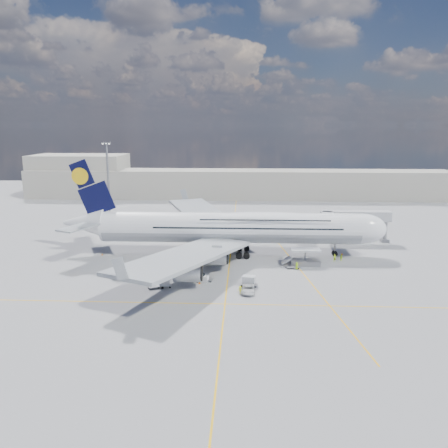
{
  "coord_description": "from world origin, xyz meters",
  "views": [
    {
      "loc": [
        3.09,
        -91.44,
        30.56
      ],
      "look_at": [
        -1.46,
        8.0,
        8.06
      ],
      "focal_mm": 35.0,
      "sensor_mm": 36.0,
      "label": 1
    }
  ],
  "objects_px": {
    "dolly_row_b": "(165,283)",
    "dolly_nose_near": "(293,267)",
    "service_van": "(248,289)",
    "cone_wing_left_outer": "(202,232)",
    "catering_truck_outer": "(196,220)",
    "crew_tug": "(240,290)",
    "dolly_row_c": "(204,279)",
    "crew_nose": "(335,258)",
    "airliner": "(232,227)",
    "dolly_nose_far": "(249,281)",
    "baggage_tug": "(202,278)",
    "catering_truck_inner": "(206,236)",
    "crew_loader": "(341,258)",
    "jet_bridge": "(346,219)",
    "cone_nose": "(342,254)",
    "cone_wing_left_inner": "(185,240)",
    "cone_wing_right_inner": "(195,274)",
    "crew_van": "(297,266)",
    "dolly_back": "(120,275)",
    "cone_wing_right_outer": "(199,282)",
    "cone_tail": "(102,254)",
    "dolly_row_a": "(156,286)",
    "cargo_loader": "(304,259)",
    "light_mast": "(108,181)",
    "crew_wing": "(156,260)"
  },
  "relations": [
    {
      "from": "cone_nose",
      "to": "cone_wing_left_inner",
      "type": "xyz_separation_m",
      "value": [
        -39.62,
        11.6,
        0.02
      ]
    },
    {
      "from": "crew_wing",
      "to": "cone_wing_left_inner",
      "type": "relative_size",
      "value": 2.81
    },
    {
      "from": "dolly_row_a",
      "to": "dolly_nose_near",
      "type": "relative_size",
      "value": 1.26
    },
    {
      "from": "cone_tail",
      "to": "baggage_tug",
      "type": "bearing_deg",
      "value": -33.54
    },
    {
      "from": "dolly_nose_far",
      "to": "airliner",
      "type": "bearing_deg",
      "value": 110.67
    },
    {
      "from": "cargo_loader",
      "to": "crew_tug",
      "type": "height_order",
      "value": "cargo_loader"
    },
    {
      "from": "cone_wing_left_inner",
      "to": "cone_wing_right_inner",
      "type": "xyz_separation_m",
      "value": [
        5.84,
        -28.02,
        -0.02
      ]
    },
    {
      "from": "dolly_nose_near",
      "to": "service_van",
      "type": "bearing_deg",
      "value": -128.54
    },
    {
      "from": "cone_wing_left_outer",
      "to": "cone_wing_right_inner",
      "type": "xyz_separation_m",
      "value": [
        2.12,
        -36.52,
        0.01
      ]
    },
    {
      "from": "catering_truck_outer",
      "to": "crew_tug",
      "type": "distance_m",
      "value": 57.86
    },
    {
      "from": "catering_truck_outer",
      "to": "crew_nose",
      "type": "xyz_separation_m",
      "value": [
        35.72,
        -35.32,
        -0.98
      ]
    },
    {
      "from": "airliner",
      "to": "service_van",
      "type": "distance_m",
      "value": 25.59
    },
    {
      "from": "cargo_loader",
      "to": "dolly_back",
      "type": "height_order",
      "value": "cargo_loader"
    },
    {
      "from": "dolly_row_c",
      "to": "crew_nose",
      "type": "distance_m",
      "value": 32.17
    },
    {
      "from": "dolly_row_a",
      "to": "dolly_nose_near",
      "type": "xyz_separation_m",
      "value": [
        27.55,
        13.04,
        -0.05
      ]
    },
    {
      "from": "catering_truck_inner",
      "to": "crew_loader",
      "type": "height_order",
      "value": "catering_truck_inner"
    },
    {
      "from": "baggage_tug",
      "to": "catering_truck_inner",
      "type": "height_order",
      "value": "catering_truck_inner"
    },
    {
      "from": "dolly_row_b",
      "to": "dolly_nose_near",
      "type": "distance_m",
      "value": 28.94
    },
    {
      "from": "cone_wing_right_inner",
      "to": "dolly_back",
      "type": "bearing_deg",
      "value": -169.02
    },
    {
      "from": "jet_bridge",
      "to": "cone_nose",
      "type": "xyz_separation_m",
      "value": [
        -2.83,
        -9.96,
        -6.56
      ]
    },
    {
      "from": "crew_wing",
      "to": "cone_wing_left_outer",
      "type": "xyz_separation_m",
      "value": [
        7.83,
        28.65,
        -0.62
      ]
    },
    {
      "from": "service_van",
      "to": "cone_tail",
      "type": "relative_size",
      "value": 9.47
    },
    {
      "from": "dolly_back",
      "to": "cone_nose",
      "type": "height_order",
      "value": "dolly_back"
    },
    {
      "from": "cone_wing_right_inner",
      "to": "cone_wing_right_outer",
      "type": "relative_size",
      "value": 1.02
    },
    {
      "from": "dolly_back",
      "to": "dolly_nose_far",
      "type": "xyz_separation_m",
      "value": [
        26.19,
        -2.7,
        0.15
      ]
    },
    {
      "from": "light_mast",
      "to": "dolly_nose_far",
      "type": "relative_size",
      "value": 7.24
    },
    {
      "from": "dolly_row_a",
      "to": "crew_van",
      "type": "distance_m",
      "value": 30.9
    },
    {
      "from": "baggage_tug",
      "to": "catering_truck_outer",
      "type": "height_order",
      "value": "catering_truck_outer"
    },
    {
      "from": "crew_loader",
      "to": "cone_wing_right_outer",
      "type": "xyz_separation_m",
      "value": [
        -31.21,
        -16.29,
        -0.49
      ]
    },
    {
      "from": "dolly_row_b",
      "to": "light_mast",
      "type": "bearing_deg",
      "value": 109.95
    },
    {
      "from": "cone_wing_right_outer",
      "to": "cone_tail",
      "type": "height_order",
      "value": "cone_wing_right_outer"
    },
    {
      "from": "dolly_row_b",
      "to": "cone_wing_right_inner",
      "type": "relative_size",
      "value": 4.79
    },
    {
      "from": "service_van",
      "to": "dolly_row_c",
      "type": "bearing_deg",
      "value": 146.97
    },
    {
      "from": "service_van",
      "to": "cone_wing_left_outer",
      "type": "relative_size",
      "value": 8.27
    },
    {
      "from": "dolly_back",
      "to": "crew_nose",
      "type": "relative_size",
      "value": 1.79
    },
    {
      "from": "cone_nose",
      "to": "cargo_loader",
      "type": "bearing_deg",
      "value": -141.51
    },
    {
      "from": "cone_wing_left_outer",
      "to": "cone_nose",
      "type": "bearing_deg",
      "value": -29.24
    },
    {
      "from": "crew_wing",
      "to": "crew_tug",
      "type": "height_order",
      "value": "crew_wing"
    },
    {
      "from": "catering_truck_outer",
      "to": "service_van",
      "type": "height_order",
      "value": "catering_truck_outer"
    },
    {
      "from": "cone_tail",
      "to": "crew_nose",
      "type": "bearing_deg",
      "value": -2.59
    },
    {
      "from": "crew_nose",
      "to": "catering_truck_inner",
      "type": "bearing_deg",
      "value": 136.02
    },
    {
      "from": "cone_wing_right_outer",
      "to": "catering_truck_outer",
      "type": "bearing_deg",
      "value": 96.8
    },
    {
      "from": "cone_nose",
      "to": "crew_loader",
      "type": "bearing_deg",
      "value": -104.55
    },
    {
      "from": "dolly_nose_far",
      "to": "baggage_tug",
      "type": "height_order",
      "value": "dolly_nose_far"
    },
    {
      "from": "light_mast",
      "to": "dolly_nose_far",
      "type": "distance_m",
      "value": 72.45
    },
    {
      "from": "crew_loader",
      "to": "cone_wing_left_inner",
      "type": "relative_size",
      "value": 2.42
    },
    {
      "from": "catering_truck_outer",
      "to": "crew_nose",
      "type": "height_order",
      "value": "catering_truck_outer"
    },
    {
      "from": "crew_tug",
      "to": "cone_wing_right_inner",
      "type": "bearing_deg",
      "value": 135.0
    },
    {
      "from": "jet_bridge",
      "to": "crew_van",
      "type": "relative_size",
      "value": 11.5
    },
    {
      "from": "dolly_row_b",
      "to": "crew_van",
      "type": "distance_m",
      "value": 29.34
    }
  ]
}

